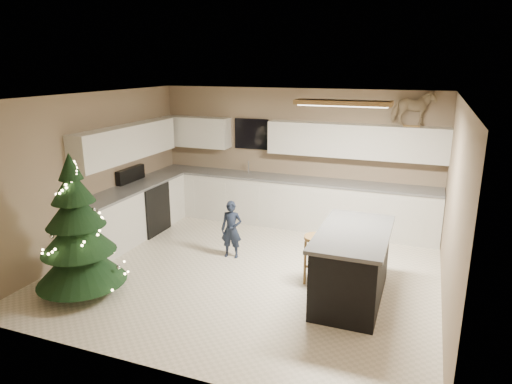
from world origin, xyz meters
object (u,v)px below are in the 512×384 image
toddler (231,230)px  rocking_horse (413,108)px  bar_stool (317,248)px  island (352,265)px  christmas_tree (78,238)px

toddler → rocking_horse: bearing=29.7°
bar_stool → toddler: bearing=165.4°
island → bar_stool: size_ratio=2.43×
island → bar_stool: (-0.55, 0.30, 0.05)m
bar_stool → christmas_tree: (-2.90, -1.46, 0.28)m
toddler → rocking_horse: size_ratio=1.27×
bar_stool → toddler: toddler is taller
toddler → christmas_tree: bearing=-135.1°
island → christmas_tree: 3.65m
island → bar_stool: island is taller
christmas_tree → island: bearing=18.6°
bar_stool → christmas_tree: bearing=-153.3°
island → toddler: 2.15m
bar_stool → christmas_tree: 3.26m
christmas_tree → rocking_horse: 5.66m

